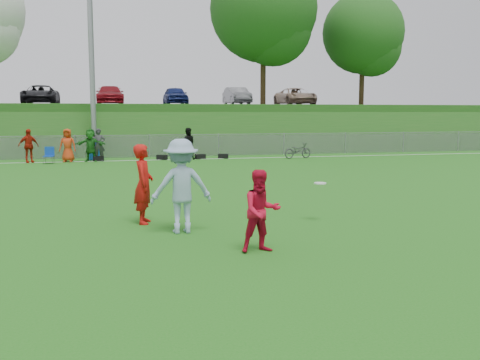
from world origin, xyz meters
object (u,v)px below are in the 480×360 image
object	(u,v)px
player_red_center	(261,211)
player_blue	(181,186)
player_red_left	(144,184)
recycling_bin	(94,151)
bicycle	(298,151)
frisbee	(320,183)

from	to	relation	value
player_red_center	player_blue	xyz separation A→B (m)	(-1.18, 1.91, 0.24)
player_red_left	recycling_bin	distance (m)	17.46
recycling_bin	bicycle	xyz separation A→B (m)	(10.86, -1.80, -0.01)
player_red_center	recycling_bin	size ratio (longest dim) A/B	1.69
player_red_left	player_red_center	world-z (taller)	player_red_left
frisbee	player_blue	bearing A→B (deg)	-172.97
player_red_left	bicycle	distance (m)	18.20
player_blue	frisbee	world-z (taller)	player_blue
player_red_left	bicycle	bearing A→B (deg)	-21.53
recycling_bin	bicycle	size ratio (longest dim) A/B	0.54
player_red_center	bicycle	bearing A→B (deg)	63.88
player_red_center	frisbee	size ratio (longest dim) A/B	5.22
player_red_left	frisbee	size ratio (longest dim) A/B	6.29
frisbee	bicycle	bearing A→B (deg)	71.64
bicycle	player_blue	bearing A→B (deg)	140.98
player_red_center	bicycle	world-z (taller)	player_red_center
player_red_center	bicycle	size ratio (longest dim) A/B	0.91
frisbee	bicycle	xyz separation A→B (m)	(5.42, 16.33, -0.46)
frisbee	recycling_bin	xyz separation A→B (m)	(-5.45, 18.13, -0.45)
recycling_bin	player_blue	bearing A→B (deg)	-83.28
player_red_left	frisbee	xyz separation A→B (m)	(3.96, -0.74, -0.01)
player_blue	bicycle	xyz separation A→B (m)	(8.68, 16.73, -0.55)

